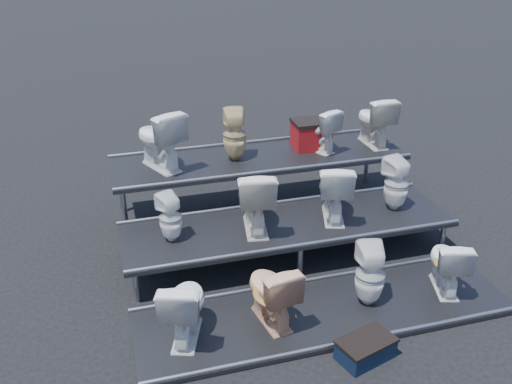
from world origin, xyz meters
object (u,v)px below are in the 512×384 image
object	(u,v)px
toilet_7	(397,184)
toilet_9	(235,135)
toilet_11	(374,120)
toilet_4	(170,218)
toilet_1	(271,291)
step_stool	(366,350)
toilet_0	(184,306)
toilet_6	(334,190)
red_crate	(311,136)
toilet_3	(447,263)
toilet_2	(370,275)
toilet_10	(318,129)
toilet_5	(255,198)
toilet_8	(159,139)

from	to	relation	value
toilet_7	toilet_9	bearing A→B (deg)	-46.30
toilet_11	toilet_4	bearing A→B (deg)	21.34
toilet_1	toilet_11	size ratio (longest dim) A/B	0.99
toilet_7	step_stool	distance (m)	2.58
toilet_7	toilet_0	bearing A→B (deg)	11.79
toilet_1	toilet_6	xyz separation A→B (m)	(1.24, 1.30, 0.42)
red_crate	toilet_7	bearing A→B (deg)	-63.58
toilet_3	toilet_9	xyz separation A→B (m)	(-1.84, 2.60, 0.82)
toilet_1	toilet_4	distance (m)	1.59
toilet_0	toilet_9	xyz separation A→B (m)	(1.19, 2.60, 0.79)
toilet_2	toilet_10	bearing A→B (deg)	-86.08
toilet_7	toilet_9	size ratio (longest dim) A/B	0.98
toilet_5	toilet_9	xyz separation A→B (m)	(0.08, 1.30, 0.36)
toilet_6	step_stool	bearing A→B (deg)	94.56
toilet_4	step_stool	xyz separation A→B (m)	(1.60, -2.05, -0.66)
toilet_8	toilet_10	xyz separation A→B (m)	(2.31, 0.00, -0.10)
toilet_1	toilet_5	distance (m)	1.39
toilet_7	toilet_8	bearing A→B (deg)	-35.41
toilet_0	toilet_5	world-z (taller)	toilet_5
toilet_0	toilet_11	size ratio (longest dim) A/B	1.00
toilet_0	toilet_4	world-z (taller)	toilet_4
toilet_9	step_stool	size ratio (longest dim) A/B	1.34
toilet_4	toilet_10	size ratio (longest dim) A/B	0.93
toilet_0	toilet_11	distance (m)	4.31
toilet_2	toilet_8	world-z (taller)	toilet_8
toilet_1	toilet_10	xyz separation A→B (m)	(1.53, 2.60, 0.75)
toilet_0	toilet_11	bearing A→B (deg)	-122.64
toilet_8	toilet_11	xyz separation A→B (m)	(3.19, 0.00, -0.04)
toilet_7	red_crate	distance (m)	1.58
toilet_1	toilet_8	xyz separation A→B (m)	(-0.78, 2.60, 0.85)
toilet_8	toilet_9	size ratio (longest dim) A/B	1.14
toilet_2	step_stool	world-z (taller)	toilet_2
toilet_3	toilet_6	world-z (taller)	toilet_6
toilet_1	toilet_4	size ratio (longest dim) A/B	1.23
toilet_1	toilet_2	xyz separation A→B (m)	(1.15, 0.00, -0.00)
toilet_5	toilet_10	bearing A→B (deg)	-125.94
red_crate	step_stool	xyz separation A→B (m)	(-0.71, -3.47, -0.95)
toilet_7	red_crate	xyz separation A→B (m)	(-0.66, 1.42, 0.23)
toilet_3	toilet_4	bearing A→B (deg)	-6.28
toilet_9	red_crate	bearing A→B (deg)	-164.85
red_crate	step_stool	world-z (taller)	red_crate
toilet_2	red_crate	distance (m)	2.81
toilet_7	toilet_11	xyz separation A→B (m)	(0.29, 1.30, 0.42)
toilet_3	toilet_2	bearing A→B (deg)	17.40
toilet_0	toilet_10	xyz separation A→B (m)	(2.45, 2.60, 0.75)
toilet_5	step_stool	xyz separation A→B (m)	(0.56, -2.05, -0.77)
toilet_5	toilet_11	size ratio (longest dim) A/B	1.09
toilet_1	toilet_11	world-z (taller)	toilet_11
toilet_7	step_stool	bearing A→B (deg)	44.91
toilet_4	toilet_9	world-z (taller)	toilet_9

